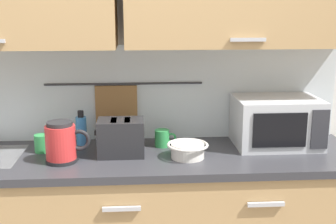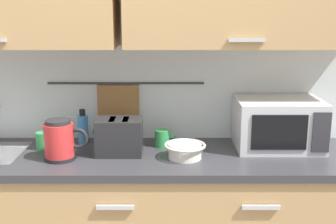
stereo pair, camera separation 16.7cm
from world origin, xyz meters
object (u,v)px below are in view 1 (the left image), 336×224
object	(u,v)px
mug_near_sink	(43,143)
electric_kettle	(62,143)
microwave	(276,122)
toaster	(121,137)
dish_soap_bottle	(81,130)
mixing_bowl	(188,149)
mug_by_kettle	(163,138)

from	to	relation	value
mug_near_sink	electric_kettle	bearing A→B (deg)	-51.97
electric_kettle	mug_near_sink	distance (m)	0.22
mug_near_sink	microwave	bearing A→B (deg)	1.37
mug_near_sink	toaster	xyz separation A→B (m)	(0.42, -0.08, 0.05)
dish_soap_bottle	electric_kettle	bearing A→B (deg)	-102.59
dish_soap_bottle	mixing_bowl	size ratio (longest dim) A/B	0.92
toaster	dish_soap_bottle	bearing A→B (deg)	139.28
microwave	mug_near_sink	size ratio (longest dim) A/B	3.83
electric_kettle	mixing_bowl	size ratio (longest dim) A/B	1.06
electric_kettle	mug_near_sink	xyz separation A→B (m)	(-0.13, 0.17, -0.05)
dish_soap_bottle	mug_by_kettle	distance (m)	0.46
mug_by_kettle	microwave	bearing A→B (deg)	-1.76
mixing_bowl	mug_by_kettle	distance (m)	0.23
microwave	dish_soap_bottle	bearing A→B (deg)	175.46
mug_near_sink	mug_by_kettle	distance (m)	0.65
mug_near_sink	mixing_bowl	bearing A→B (deg)	-11.03
dish_soap_bottle	toaster	world-z (taller)	dish_soap_bottle
mug_near_sink	mug_by_kettle	world-z (taller)	same
electric_kettle	toaster	bearing A→B (deg)	16.63
mug_by_kettle	mixing_bowl	bearing A→B (deg)	-59.43
dish_soap_bottle	mug_near_sink	bearing A→B (deg)	-148.82
toaster	mixing_bowl	bearing A→B (deg)	-11.50
mug_near_sink	mixing_bowl	world-z (taller)	mug_near_sink
electric_kettle	toaster	distance (m)	0.30
electric_kettle	mixing_bowl	xyz separation A→B (m)	(0.63, 0.02, -0.06)
mug_by_kettle	dish_soap_bottle	bearing A→B (deg)	171.61
electric_kettle	mixing_bowl	distance (m)	0.64
dish_soap_bottle	mug_by_kettle	bearing A→B (deg)	-8.39
electric_kettle	mixing_bowl	bearing A→B (deg)	1.55
toaster	electric_kettle	bearing A→B (deg)	-163.37
toaster	microwave	bearing A→B (deg)	7.28
microwave	mixing_bowl	world-z (taller)	microwave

